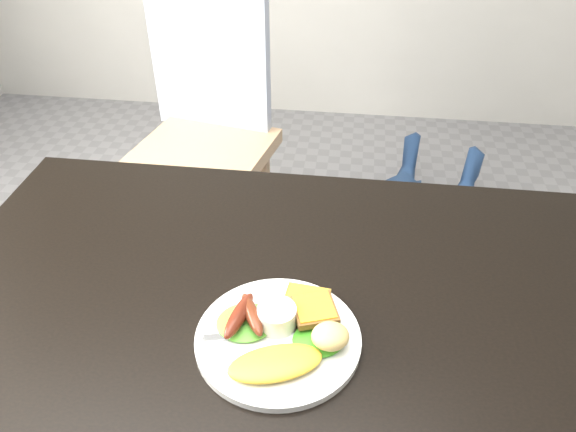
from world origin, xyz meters
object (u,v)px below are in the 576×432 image
(dining_table, at_px, (276,313))
(plate, at_px, (278,338))
(dining_chair, at_px, (202,154))
(person, at_px, (433,114))

(dining_table, bearing_deg, plate, -78.70)
(dining_chair, xyz_separation_m, plate, (0.41, -1.03, 0.31))
(person, xyz_separation_m, plate, (-0.31, -0.89, 0.04))
(dining_chair, relative_size, person, 0.30)
(dining_table, relative_size, dining_chair, 2.82)
(dining_table, xyz_separation_m, person, (0.32, 0.81, -0.02))
(dining_table, height_order, person, person)
(person, distance_m, plate, 0.94)
(dining_chair, height_order, person, person)
(person, bearing_deg, dining_chair, 2.21)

